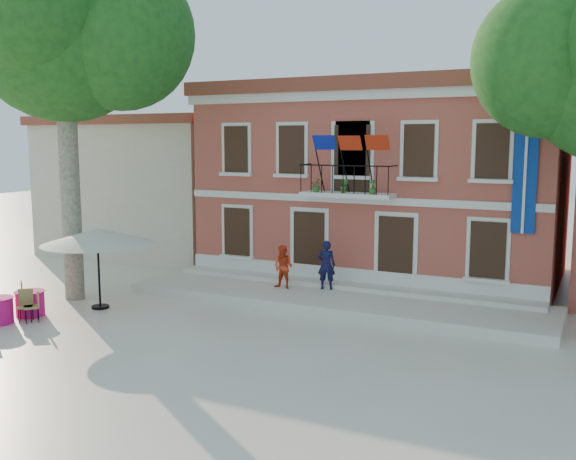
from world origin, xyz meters
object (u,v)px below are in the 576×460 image
at_px(pedestrian_navy, 326,265).
at_px(plane_tree_west, 63,28).
at_px(patio_umbrella, 97,236).
at_px(cafe_table_1, 30,302).
at_px(pedestrian_orange, 283,267).

bearing_deg(pedestrian_navy, plane_tree_west, 13.04).
xyz_separation_m(patio_umbrella, cafe_table_1, (-1.28, -1.64, -1.90)).
relative_size(plane_tree_west, patio_umbrella, 3.46).
relative_size(patio_umbrella, pedestrian_orange, 2.34).
bearing_deg(pedestrian_orange, patio_umbrella, -135.99).
relative_size(pedestrian_navy, pedestrian_orange, 1.13).
xyz_separation_m(plane_tree_west, pedestrian_orange, (6.23, 3.35, -7.84)).
distance_m(plane_tree_west, pedestrian_orange, 10.56).
bearing_deg(cafe_table_1, plane_tree_west, 99.48).
relative_size(pedestrian_orange, cafe_table_1, 0.84).
distance_m(plane_tree_west, patio_umbrella, 6.79).
bearing_deg(plane_tree_west, patio_umbrella, -19.49).
distance_m(plane_tree_west, pedestrian_navy, 11.53).
relative_size(plane_tree_west, pedestrian_navy, 7.16).
distance_m(pedestrian_navy, cafe_table_1, 9.50).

